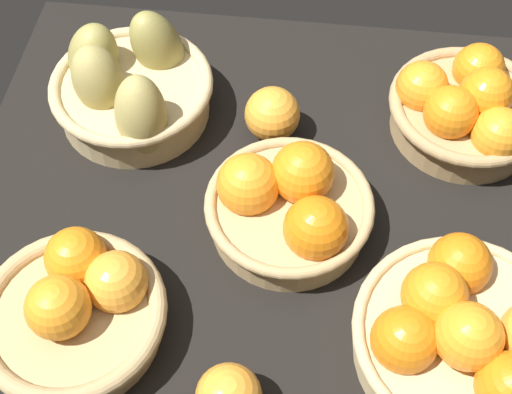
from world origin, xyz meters
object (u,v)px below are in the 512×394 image
object	(u,v)px
basket_near_left	(466,108)
basket_far_right	(77,308)
basket_center	(289,205)
loose_orange_back_gap	(272,114)
basket_far_left	(464,336)
basket_near_right_pears	(130,87)

from	to	relation	value
basket_near_left	basket_far_right	world-z (taller)	basket_near_left
basket_center	basket_near_left	xyz separation A→B (cm)	(-22.23, -18.47, 0.28)
loose_orange_back_gap	basket_far_left	bearing A→B (deg)	128.53
basket_near_left	loose_orange_back_gap	size ratio (longest dim) A/B	2.85
basket_center	basket_far_right	world-z (taller)	basket_center
basket_center	loose_orange_back_gap	distance (cm)	15.29
basket_center	loose_orange_back_gap	bearing A→B (deg)	-76.57
basket_far_left	loose_orange_back_gap	xyz separation A→B (cm)	(23.79, -29.88, -0.88)
basket_far_left	loose_orange_back_gap	size ratio (longest dim) A/B	3.25
basket_far_right	loose_orange_back_gap	bearing A→B (deg)	-120.81
basket_near_left	basket_near_right_pears	distance (cm)	45.54
basket_far_right	basket_near_left	bearing A→B (deg)	-141.89
basket_far_left	basket_center	bearing A→B (deg)	-36.57
basket_center	basket_near_right_pears	xyz separation A→B (cm)	(23.27, -16.60, 0.65)
basket_far_left	basket_near_left	bearing A→B (deg)	-93.39
loose_orange_back_gap	basket_far_right	bearing A→B (deg)	59.19
basket_far_left	basket_far_right	bearing A→B (deg)	1.77
basket_near_left	basket_near_right_pears	xyz separation A→B (cm)	(45.50, 1.87, 0.37)
basket_far_right	loose_orange_back_gap	world-z (taller)	basket_far_right
basket_far_left	basket_far_right	distance (cm)	42.42
basket_far_left	basket_near_right_pears	xyz separation A→B (cm)	(43.51, -31.62, 0.20)
basket_near_left	basket_far_right	xyz separation A→B (cm)	(44.38, 34.80, -0.52)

